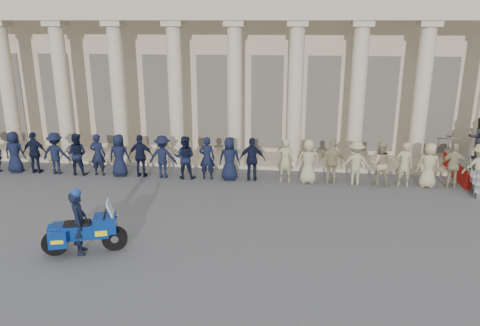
# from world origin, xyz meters

# --- Properties ---
(ground) EXTENTS (90.00, 90.00, 0.00)m
(ground) POSITION_xyz_m (0.00, 0.00, 0.00)
(ground) COLOR #464649
(ground) RESTS_ON ground
(building) EXTENTS (40.00, 12.50, 9.00)m
(building) POSITION_xyz_m (-0.00, 14.74, 4.52)
(building) COLOR tan
(building) RESTS_ON ground
(officer_rank) EXTENTS (23.70, 0.68, 1.79)m
(officer_rank) POSITION_xyz_m (0.52, 6.05, 0.89)
(officer_rank) COLOR black
(officer_rank) RESTS_ON ground
(motorcycle) EXTENTS (2.27, 1.24, 1.50)m
(motorcycle) POSITION_xyz_m (-1.88, -0.64, 0.65)
(motorcycle) COLOR black
(motorcycle) RESTS_ON ground
(rider) EXTENTS (0.61, 0.77, 1.92)m
(rider) POSITION_xyz_m (-2.01, -0.68, 0.95)
(rider) COLOR black
(rider) RESTS_ON ground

